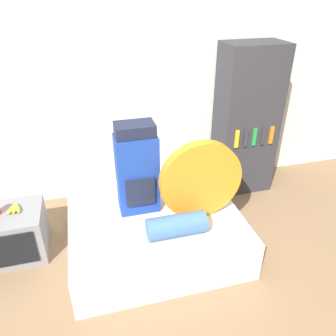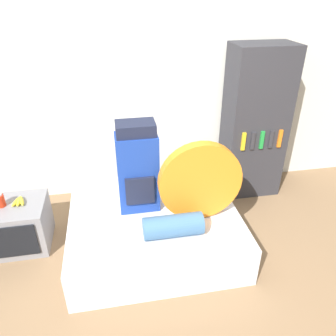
{
  "view_description": "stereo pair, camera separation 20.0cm",
  "coord_description": "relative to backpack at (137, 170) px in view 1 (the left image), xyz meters",
  "views": [
    {
      "loc": [
        -0.53,
        -1.66,
        2.25
      ],
      "look_at": [
        0.11,
        0.74,
        0.83
      ],
      "focal_mm": 35.0,
      "sensor_mm": 36.0,
      "label": 1
    },
    {
      "loc": [
        -0.34,
        -1.71,
        2.25
      ],
      "look_at": [
        0.11,
        0.74,
        0.83
      ],
      "focal_mm": 35.0,
      "sensor_mm": 36.0,
      "label": 2
    }
  ],
  "objects": [
    {
      "name": "bed",
      "position": [
        0.12,
        -0.11,
        -0.6
      ],
      "size": [
        1.55,
        1.36,
        0.38
      ],
      "color": "silver",
      "rests_on": "ground_plane"
    },
    {
      "name": "sleeping_roll",
      "position": [
        0.23,
        -0.46,
        -0.32
      ],
      "size": [
        0.5,
        0.19,
        0.19
      ],
      "color": "#3D668E",
      "rests_on": "bed"
    },
    {
      "name": "tent_bag",
      "position": [
        0.51,
        -0.24,
        -0.05
      ],
      "size": [
        0.73,
        0.1,
        0.73
      ],
      "color": "orange",
      "rests_on": "bed"
    },
    {
      "name": "bookshelf",
      "position": [
        1.39,
        0.67,
        0.06
      ],
      "size": [
        0.66,
        0.45,
        1.72
      ],
      "color": "#2D2D33",
      "rests_on": "ground_plane"
    },
    {
      "name": "wall_back",
      "position": [
        0.14,
        0.97,
        0.5
      ],
      "size": [
        8.0,
        0.05,
        2.6
      ],
      "color": "silver",
      "rests_on": "ground_plane"
    },
    {
      "name": "backpack",
      "position": [
        0.0,
        0.0,
        0.0
      ],
      "size": [
        0.36,
        0.27,
        0.85
      ],
      "color": "navy",
      "rests_on": "bed"
    },
    {
      "name": "banana_bunch",
      "position": [
        -1.11,
        0.15,
        -0.32
      ],
      "size": [
        0.13,
        0.17,
        0.04
      ],
      "color": "yellow",
      "rests_on": "television"
    },
    {
      "name": "television",
      "position": [
        -1.2,
        0.11,
        -0.57
      ],
      "size": [
        0.63,
        0.51,
        0.46
      ],
      "color": "gray",
      "rests_on": "ground_plane"
    },
    {
      "name": "ground_plane",
      "position": [
        0.14,
        -0.84,
        -0.8
      ],
      "size": [
        16.0,
        16.0,
        0.0
      ],
      "primitive_type": "plane",
      "color": "#846647"
    }
  ]
}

